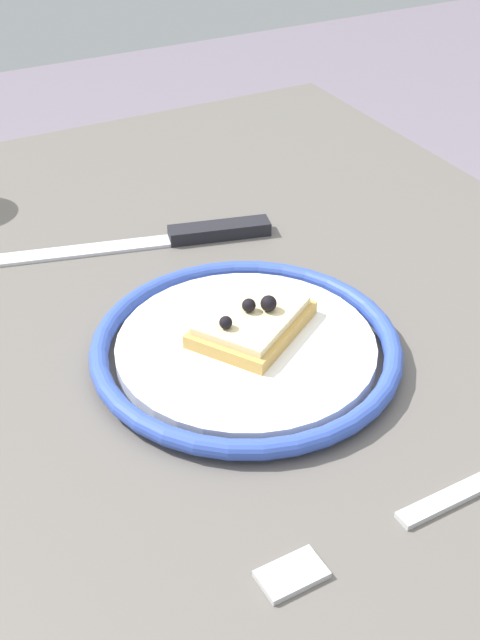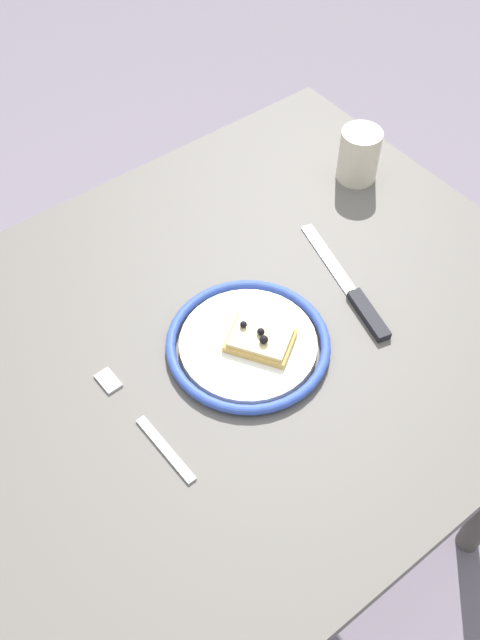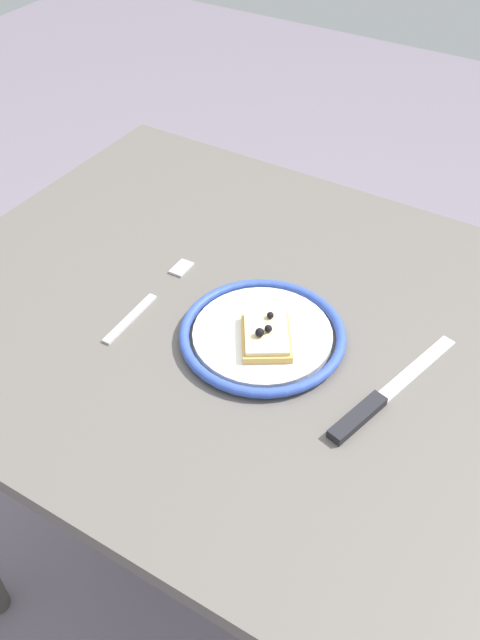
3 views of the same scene
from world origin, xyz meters
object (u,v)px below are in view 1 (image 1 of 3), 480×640
(dining_table, at_px, (223,512))
(plate, at_px, (246,348))
(knife, at_px, (183,236))
(pizza_slice_near, at_px, (252,321))
(fork, at_px, (411,517))

(dining_table, bearing_deg, plate, -53.08)
(dining_table, relative_size, knife, 4.11)
(dining_table, height_order, pizza_slice_near, pizza_slice_near)
(knife, bearing_deg, dining_table, 162.50)
(dining_table, distance_m, plate, 0.14)
(plate, bearing_deg, knife, -9.74)
(pizza_slice_near, distance_m, fork, 0.19)
(knife, bearing_deg, fork, 177.16)
(dining_table, relative_size, fork, 4.84)
(plate, bearing_deg, dining_table, 126.92)
(plate, distance_m, knife, 0.18)
(pizza_slice_near, distance_m, knife, 0.16)
(fork, bearing_deg, dining_table, 16.54)
(dining_table, xyz_separation_m, plate, (0.02, -0.03, 0.13))
(plate, height_order, fork, plate)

